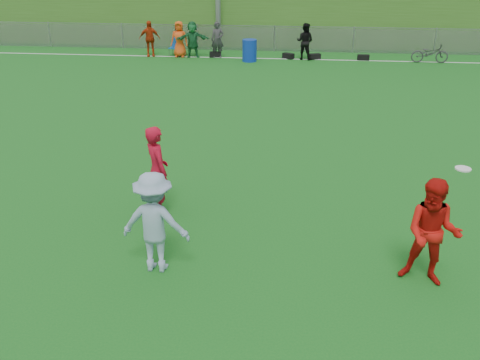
# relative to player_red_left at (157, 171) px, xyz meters

# --- Properties ---
(ground) EXTENTS (120.00, 120.00, 0.00)m
(ground) POSITION_rel_player_red_left_xyz_m (1.47, -1.68, -0.94)
(ground) COLOR #145F1C
(ground) RESTS_ON ground
(sideline_far) EXTENTS (60.00, 0.10, 0.01)m
(sideline_far) POSITION_rel_player_red_left_xyz_m (1.47, 16.32, -0.93)
(sideline_far) COLOR white
(sideline_far) RESTS_ON ground
(fence) EXTENTS (58.00, 0.06, 1.30)m
(fence) POSITION_rel_player_red_left_xyz_m (1.47, 18.32, -0.29)
(fence) COLOR gray
(fence) RESTS_ON ground
(berm) EXTENTS (120.00, 18.00, 3.00)m
(berm) POSITION_rel_player_red_left_xyz_m (1.47, 29.32, 0.56)
(berm) COLOR #2A5518
(berm) RESTS_ON ground
(spectator_row) EXTENTS (8.56, 0.86, 1.69)m
(spectator_row) POSITION_rel_player_red_left_xyz_m (-1.57, 16.32, -0.09)
(spectator_row) COLOR #AF2D0C
(spectator_row) RESTS_ON ground
(gear_bags) EXTENTS (7.69, 0.57, 0.26)m
(gear_bags) POSITION_rel_player_red_left_xyz_m (2.56, 16.42, -0.81)
(gear_bags) COLOR black
(gear_bags) RESTS_ON ground
(player_red_left) EXTENTS (0.76, 0.82, 1.87)m
(player_red_left) POSITION_rel_player_red_left_xyz_m (0.00, 0.00, 0.00)
(player_red_left) COLOR #AB0B22
(player_red_left) RESTS_ON ground
(player_red_center) EXTENTS (1.06, 0.93, 1.82)m
(player_red_center) POSITION_rel_player_red_left_xyz_m (4.96, -1.95, -0.03)
(player_red_center) COLOR red
(player_red_center) RESTS_ON ground
(player_blue) EXTENTS (1.18, 0.72, 1.78)m
(player_blue) POSITION_rel_player_red_left_xyz_m (0.47, -2.03, -0.05)
(player_blue) COLOR #8DA7C3
(player_blue) RESTS_ON ground
(frisbee) EXTENTS (0.29, 0.29, 0.03)m
(frisbee) POSITION_rel_player_red_left_xyz_m (5.79, -0.28, 0.42)
(frisbee) COLOR white
(frisbee) RESTS_ON ground
(recycling_bin) EXTENTS (0.80, 0.80, 1.01)m
(recycling_bin) POSITION_rel_player_red_left_xyz_m (0.44, 15.61, -0.43)
(recycling_bin) COLOR #0E30A1
(recycling_bin) RESTS_ON ground
(camp_chair) EXTENTS (0.58, 0.59, 0.87)m
(camp_chair) POSITION_rel_player_red_left_xyz_m (-3.34, 16.57, -0.68)
(camp_chair) COLOR #0F4FA5
(camp_chair) RESTS_ON ground
(bicycle) EXTENTS (1.67, 0.59, 0.88)m
(bicycle) POSITION_rel_player_red_left_xyz_m (8.79, 16.16, -0.50)
(bicycle) COLOR #2F2F32
(bicycle) RESTS_ON ground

